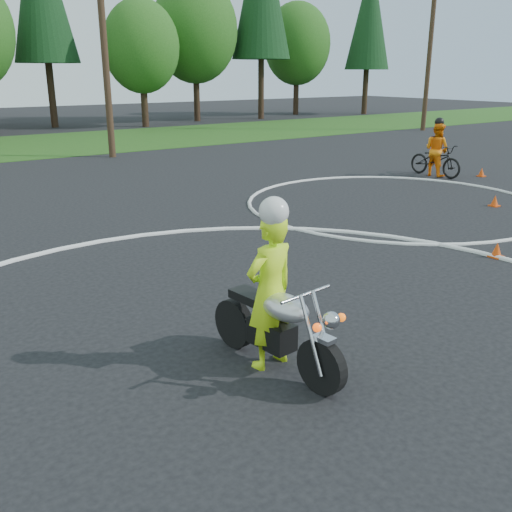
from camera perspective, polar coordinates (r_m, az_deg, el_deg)
ground at (r=5.81m, az=19.68°, el=-20.04°), size 120.00×120.00×0.00m
course_markings at (r=9.79m, az=6.59°, el=-2.90°), size 19.05×19.05×0.12m
primary_motorcycle at (r=6.89m, az=2.16°, el=-7.10°), size 0.77×2.19×1.15m
rider_primary_grp at (r=6.80m, az=1.44°, el=-3.12°), size 0.76×0.54×2.14m
rider_second_grp at (r=20.91m, az=17.57°, el=9.55°), size 0.73×2.07×1.99m
traffic_cones at (r=11.62m, az=19.61°, el=0.20°), size 20.36×12.37×0.30m
treeline at (r=41.64m, az=-8.77°, el=22.14°), size 38.20×8.10×14.52m
utility_poles at (r=25.16m, az=-15.09°, el=21.35°), size 41.60×1.12×10.00m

